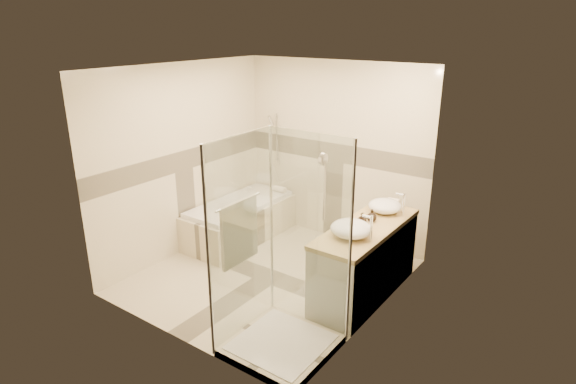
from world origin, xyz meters
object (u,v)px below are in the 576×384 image
Objects in this scene: amenity_bottle_a at (362,221)px; amenity_bottle_b at (372,215)px; vessel_sink_far at (351,229)px; shower_enclosure at (276,296)px; bathtub at (240,218)px; vessel_sink_near at (385,206)px; vanity at (365,261)px.

amenity_bottle_b is at bearing 90.00° from amenity_bottle_a.
shower_enclosure is at bearing -106.28° from vessel_sink_far.
amenity_bottle_b reaches higher than bathtub.
vessel_sink_far is 2.40× the size of amenity_bottle_a.
vessel_sink_far is (0.00, -0.83, 0.01)m from vessel_sink_near.
bathtub is 0.83× the size of shower_enclosure.
shower_enclosure is (-0.29, -1.27, 0.08)m from vanity.
vessel_sink_far is (2.13, -0.69, 0.63)m from bathtub.
vessel_sink_far is 0.49m from amenity_bottle_b.
vessel_sink_near reaches higher than vanity.
shower_enclosure reaches higher than vessel_sink_near.
amenity_bottle_a is 0.24m from amenity_bottle_b.
shower_enclosure reaches higher than vessel_sink_far.
shower_enclosure is at bearing -102.97° from vanity.
vanity is 0.52m from amenity_bottle_b.
vessel_sink_near is at bearing 81.21° from shower_enclosure.
shower_enclosure is at bearing -98.79° from vessel_sink_near.
bathtub is 2.22m from vessel_sink_near.
vessel_sink_far reaches higher than bathtub.
shower_enclosure is 11.42× the size of amenity_bottle_a.
bathtub is 11.94× the size of amenity_bottle_b.
amenity_bottle_a is (-0.02, -0.09, 0.51)m from vanity.
amenity_bottle_a reaches higher than bathtub.
vessel_sink_near is (-0.02, 0.49, 0.50)m from vanity.
vanity is 9.07× the size of amenity_bottle_a.
shower_enclosure reaches higher than amenity_bottle_b.
shower_enclosure is 4.76× the size of vessel_sink_far.
vessel_sink_far is 0.25m from amenity_bottle_a.
amenity_bottle_b reaches higher than vanity.
vanity is at bearing 86.60° from vessel_sink_far.
vanity is 4.21× the size of vessel_sink_near.
vessel_sink_far is at bearing 73.72° from shower_enclosure.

